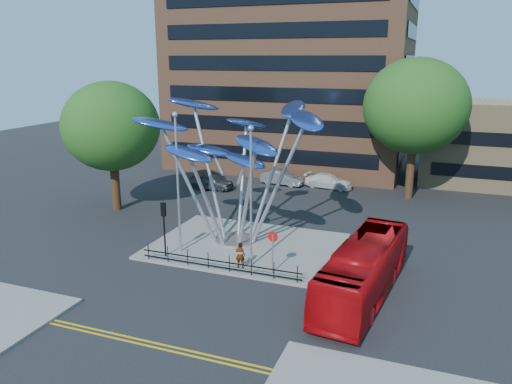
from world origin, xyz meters
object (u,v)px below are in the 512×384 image
at_px(street_lamp_right, 251,184).
at_px(pedestrian, 240,255).
at_px(parked_car_left, 211,182).
at_px(parked_car_mid, 282,178).
at_px(traffic_light_island, 164,218).
at_px(parked_car_right, 329,181).
at_px(tree_right, 416,106).
at_px(no_entry_sign_island, 273,245).
at_px(tree_left, 111,127).
at_px(leaf_sculpture, 234,141).
at_px(street_lamp_left, 177,171).
at_px(red_bus, 364,270).

height_order(street_lamp_right, pedestrian, street_lamp_right).
bearing_deg(pedestrian, parked_car_left, -65.68).
bearing_deg(parked_car_mid, traffic_light_island, -177.04).
bearing_deg(parked_car_right, tree_right, -91.89).
bearing_deg(no_entry_sign_island, parked_car_mid, 106.33).
distance_m(tree_left, leaf_sculpture, 12.38).
relative_size(parked_car_left, parked_car_right, 0.95).
relative_size(street_lamp_left, no_entry_sign_island, 3.59).
bearing_deg(red_bus, leaf_sculpture, 158.18).
bearing_deg(parked_car_left, tree_right, -80.18).
relative_size(street_lamp_right, pedestrian, 5.31).
bearing_deg(pedestrian, tree_right, -118.96).
height_order(no_entry_sign_island, parked_car_mid, no_entry_sign_island).
distance_m(street_lamp_right, no_entry_sign_island, 3.64).
bearing_deg(red_bus, parked_car_right, 113.43).
relative_size(tree_right, street_lamp_right, 1.46).
height_order(street_lamp_left, parked_car_left, street_lamp_left).
relative_size(street_lamp_right, parked_car_right, 1.82).
xyz_separation_m(tree_right, pedestrian, (-7.99, -19.50, -7.11)).
relative_size(tree_right, parked_car_right, 2.66).
bearing_deg(parked_car_right, no_entry_sign_island, -170.31).
height_order(tree_right, parked_car_mid, tree_right).
bearing_deg(parked_car_mid, tree_right, -86.73).
distance_m(tree_left, parked_car_right, 20.50).
xyz_separation_m(no_entry_sign_island, parked_car_left, (-11.67, 16.09, -1.08)).
height_order(street_lamp_left, parked_car_right, street_lamp_left).
xyz_separation_m(tree_right, parked_car_mid, (-11.88, 0.60, -7.34)).
relative_size(pedestrian, parked_car_left, 0.36).
distance_m(leaf_sculpture, parked_car_mid, 17.17).
bearing_deg(leaf_sculpture, street_lamp_right, -55.09).
height_order(pedestrian, parked_car_mid, pedestrian).
bearing_deg(tree_right, tree_left, -151.39).
xyz_separation_m(traffic_light_island, parked_car_right, (5.62, 20.50, -1.95)).
xyz_separation_m(parked_car_left, parked_car_mid, (5.79, 3.99, -0.04)).
bearing_deg(parked_car_right, street_lamp_right, -174.51).
relative_size(leaf_sculpture, parked_car_mid, 3.02).
bearing_deg(parked_car_left, no_entry_sign_island, -145.10).
distance_m(street_lamp_left, parked_car_right, 20.70).
relative_size(tree_left, parked_car_mid, 2.45).
distance_m(red_bus, pedestrian, 7.28).
height_order(street_lamp_left, pedestrian, street_lamp_left).
xyz_separation_m(leaf_sculpture, street_lamp_right, (2.57, -3.68, -1.78)).
height_order(street_lamp_right, red_bus, street_lamp_right).
bearing_deg(leaf_sculpture, parked_car_mid, 96.50).
distance_m(tree_left, red_bus, 23.40).
xyz_separation_m(tree_right, red_bus, (-0.77, -20.26, -6.57)).
xyz_separation_m(tree_left, street_lamp_left, (9.50, -6.50, -1.44)).
bearing_deg(leaf_sculpture, no_entry_sign_island, -45.67).
height_order(tree_left, street_lamp_right, tree_left).
bearing_deg(tree_left, pedestrian, -28.15).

